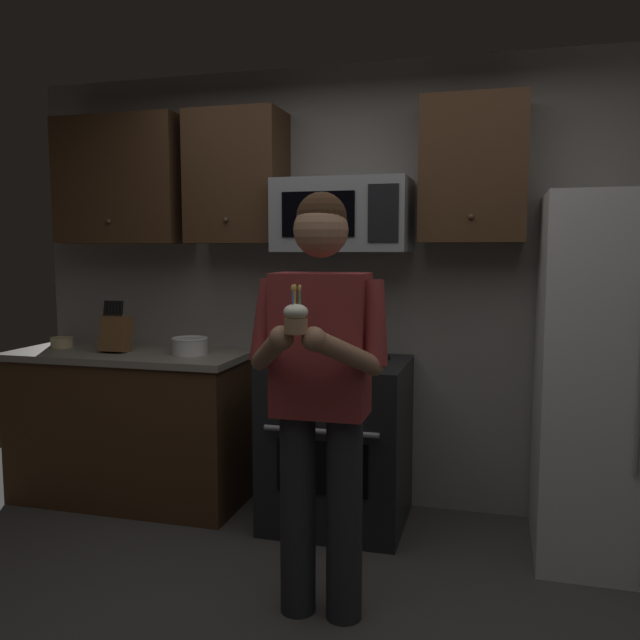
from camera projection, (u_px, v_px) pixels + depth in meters
The scene contains 11 objects.
wall_back at pixel (378, 289), 3.91m from camera, with size 4.40×0.10×2.60m, color gray.
oven_range at pixel (337, 442), 3.67m from camera, with size 0.76×0.70×0.93m.
microwave at pixel (343, 216), 3.65m from camera, with size 0.74×0.41×0.40m.
refrigerator at pixel (635, 380), 3.19m from camera, with size 0.90×0.75×1.80m.
cabinet_row_upper at pixel (249, 178), 3.82m from camera, with size 2.78×0.36×0.76m.
counter_left at pixel (133, 425), 4.02m from camera, with size 1.44×0.66×0.92m.
knife_block at pixel (116, 333), 3.93m from camera, with size 0.16×0.15×0.32m.
bowl_large_white at pixel (190, 345), 3.85m from camera, with size 0.22×0.22×0.10m.
bowl_small_colored at pixel (62, 342), 4.12m from camera, with size 0.14×0.14×0.06m.
person at pixel (320, 383), 2.66m from camera, with size 0.60×0.48×1.76m.
cupcake at pixel (296, 318), 2.31m from camera, with size 0.09×0.09×0.17m.
Camera 1 is at (0.69, -2.11, 1.53)m, focal length 36.81 mm.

